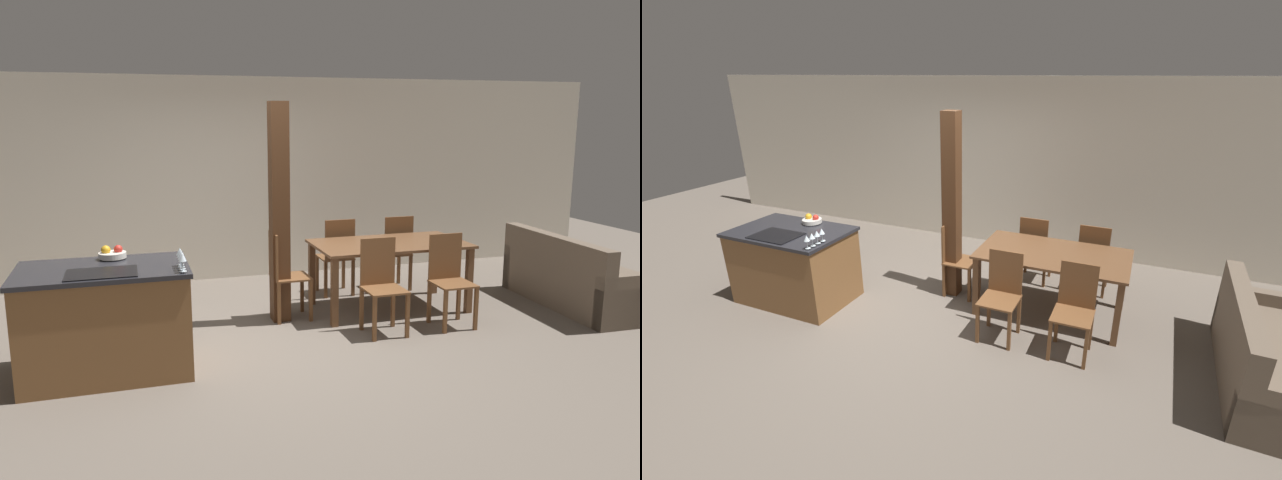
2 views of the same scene
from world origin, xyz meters
TOP-DOWN VIEW (x-y plane):
  - ground_plane at (0.00, 0.00)m, footprint 16.00×16.00m
  - wall_back at (0.00, 2.63)m, footprint 11.20×0.08m
  - kitchen_island at (-1.48, -0.31)m, footprint 1.41×0.92m
  - fruit_bowl at (-1.41, 0.00)m, footprint 0.24×0.24m
  - wine_glass_near at (-0.85, -0.69)m, footprint 0.07×0.07m
  - wine_glass_middle at (-0.85, -0.61)m, footprint 0.07×0.07m
  - wine_glass_far at (-0.85, -0.53)m, footprint 0.07×0.07m
  - wine_glass_end at (-0.85, -0.45)m, footprint 0.07×0.07m
  - dining_table at (1.57, 0.65)m, footprint 1.73×0.96m
  - dining_chair_near_left at (1.18, -0.06)m, footprint 0.40×0.40m
  - dining_chair_near_right at (1.96, -0.06)m, footprint 0.40×0.40m
  - dining_chair_far_left at (1.18, 1.35)m, footprint 0.40×0.40m
  - dining_chair_far_right at (1.96, 1.35)m, footprint 0.40×0.40m
  - dining_chair_head_end at (0.33, 0.65)m, footprint 0.40×0.40m
  - couch at (3.77, 0.12)m, footprint 1.01×1.88m
  - timber_post at (0.28, 0.62)m, footprint 0.19×0.19m

SIDE VIEW (x-z plane):
  - ground_plane at x=0.00m, z-range 0.00..0.00m
  - couch at x=3.77m, z-range -0.14..0.70m
  - kitchen_island at x=-1.48m, z-range 0.00..0.94m
  - dining_chair_near_left at x=1.18m, z-range 0.02..0.99m
  - dining_chair_near_right at x=1.96m, z-range 0.02..0.99m
  - dining_chair_far_left at x=1.18m, z-range 0.02..0.99m
  - dining_chair_far_right at x=1.96m, z-range 0.02..0.99m
  - dining_chair_head_end at x=0.33m, z-range 0.02..0.99m
  - dining_table at x=1.57m, z-range 0.29..1.06m
  - fruit_bowl at x=-1.41m, z-range 0.93..1.04m
  - wine_glass_near at x=-0.85m, z-range 0.98..1.13m
  - wine_glass_middle at x=-0.85m, z-range 0.98..1.13m
  - wine_glass_far at x=-0.85m, z-range 0.98..1.13m
  - wine_glass_end at x=-0.85m, z-range 0.98..1.13m
  - timber_post at x=0.28m, z-range 0.00..2.34m
  - wall_back at x=0.00m, z-range 0.00..2.70m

